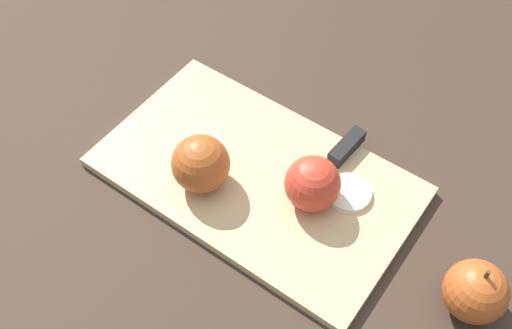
{
  "coord_description": "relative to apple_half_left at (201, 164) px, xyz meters",
  "views": [
    {
      "loc": [
        0.28,
        -0.4,
        0.68
      ],
      "look_at": [
        0.0,
        0.0,
        0.03
      ],
      "focal_mm": 42.0,
      "sensor_mm": 36.0,
      "label": 1
    }
  ],
  "objects": [
    {
      "name": "apple_slice",
      "position": [
        0.17,
        0.1,
        -0.04
      ],
      "size": [
        0.06,
        0.06,
        0.01
      ],
      "color": "#EFE5C6",
      "rests_on": "cutting_board"
    },
    {
      "name": "apple_half_right",
      "position": [
        0.14,
        0.06,
        -0.0
      ],
      "size": [
        0.07,
        0.07,
        0.07
      ],
      "rotation": [
        0.0,
        0.0,
        1.68
      ],
      "color": "red",
      "rests_on": "cutting_board"
    },
    {
      "name": "apple_whole",
      "position": [
        0.37,
        0.05,
        -0.02
      ],
      "size": [
        0.08,
        0.08,
        0.09
      ],
      "color": "#AD4C1E",
      "rests_on": "ground_plane"
    },
    {
      "name": "knife",
      "position": [
        0.13,
        0.15,
        -0.03
      ],
      "size": [
        0.03,
        0.16,
        0.02
      ],
      "rotation": [
        0.0,
        0.0,
        -1.65
      ],
      "color": "silver",
      "rests_on": "cutting_board"
    },
    {
      "name": "cutting_board",
      "position": [
        0.05,
        0.05,
        -0.05
      ],
      "size": [
        0.44,
        0.26,
        0.01
      ],
      "color": "tan",
      "rests_on": "ground_plane"
    },
    {
      "name": "apple_half_left",
      "position": [
        0.0,
        0.0,
        0.0
      ],
      "size": [
        0.08,
        0.08,
        0.08
      ],
      "rotation": [
        0.0,
        0.0,
        0.18
      ],
      "color": "#AD4C1E",
      "rests_on": "cutting_board"
    },
    {
      "name": "ground_plane",
      "position": [
        0.05,
        0.05,
        -0.05
      ],
      "size": [
        4.0,
        4.0,
        0.0
      ],
      "primitive_type": "plane",
      "color": "#38281E"
    }
  ]
}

